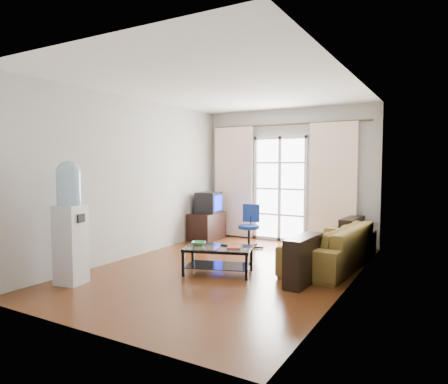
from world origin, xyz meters
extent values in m
plane|color=brown|center=(0.00, 0.00, 0.00)|extent=(5.20, 5.20, 0.00)
plane|color=white|center=(0.00, 0.00, 2.70)|extent=(5.20, 5.20, 0.00)
cube|color=#B8B6AF|center=(0.00, 2.60, 1.35)|extent=(3.60, 0.02, 2.70)
cube|color=#B8B6AF|center=(0.00, -2.60, 1.35)|extent=(3.60, 0.02, 2.70)
cube|color=#B8B6AF|center=(-1.80, 0.00, 1.35)|extent=(0.02, 5.20, 2.70)
cube|color=#B8B6AF|center=(1.80, 0.00, 1.35)|extent=(0.02, 5.20, 2.70)
cube|color=white|center=(-0.15, 2.56, 1.07)|extent=(1.01, 0.02, 2.04)
cube|color=white|center=(-0.15, 2.54, 1.07)|extent=(1.16, 0.06, 2.15)
cylinder|color=#4C3F2D|center=(0.00, 2.50, 2.38)|extent=(3.30, 0.04, 0.04)
cube|color=#FFE7CD|center=(-1.20, 2.48, 1.20)|extent=(0.90, 0.07, 2.35)
cube|color=#FFE7CD|center=(0.95, 2.48, 1.20)|extent=(0.90, 0.07, 2.35)
cube|color=gray|center=(0.80, 2.50, 0.33)|extent=(0.64, 0.12, 0.64)
imported|color=brown|center=(1.32, 1.01, 0.32)|extent=(2.31, 1.15, 0.64)
cube|color=silver|center=(0.03, -0.25, 0.38)|extent=(1.08, 0.82, 0.01)
cube|color=black|center=(0.03, -0.25, 0.12)|extent=(1.01, 0.75, 0.01)
cube|color=black|center=(-0.33, -0.62, 0.19)|extent=(0.05, 0.05, 0.38)
cube|color=black|center=(0.53, -0.34, 0.19)|extent=(0.05, 0.05, 0.38)
cube|color=black|center=(-0.48, -0.16, 0.19)|extent=(0.05, 0.05, 0.38)
cube|color=black|center=(0.38, 0.12, 0.19)|extent=(0.05, 0.05, 0.38)
imported|color=#338D3D|center=(-0.29, -0.28, 0.42)|extent=(0.38, 0.38, 0.05)
imported|color=#A41914|center=(0.17, -0.23, 0.40)|extent=(0.38, 0.40, 0.02)
cube|color=black|center=(0.10, -0.14, 0.40)|extent=(0.19, 0.07, 0.02)
cube|color=black|center=(-1.51, 1.88, 0.28)|extent=(0.53, 0.78, 0.56)
cube|color=black|center=(-1.49, 1.92, 0.78)|extent=(0.47, 0.51, 0.43)
cube|color=#0C19E5|center=(-1.27, 1.94, 0.78)|extent=(0.05, 0.37, 0.32)
cube|color=black|center=(-1.68, 1.90, 0.78)|extent=(0.16, 0.33, 0.28)
cylinder|color=black|center=(-0.37, 1.55, 0.21)|extent=(0.04, 0.04, 0.41)
cylinder|color=navy|center=(-0.37, 1.55, 0.40)|extent=(0.40, 0.40, 0.06)
cube|color=navy|center=(-0.40, 1.72, 0.65)|extent=(0.33, 0.11, 0.34)
cube|color=silver|center=(-1.42, -1.63, 0.52)|extent=(0.38, 0.38, 1.05)
cylinder|color=#93BEE3|center=(-1.42, -1.63, 1.26)|extent=(0.32, 0.32, 0.42)
sphere|color=#93BEE3|center=(-1.42, -1.63, 1.47)|extent=(0.32, 0.32, 0.32)
cube|color=black|center=(-1.26, -1.60, 0.88)|extent=(0.07, 0.14, 0.11)
camera|label=1|loc=(2.92, -5.14, 1.58)|focal=32.00mm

